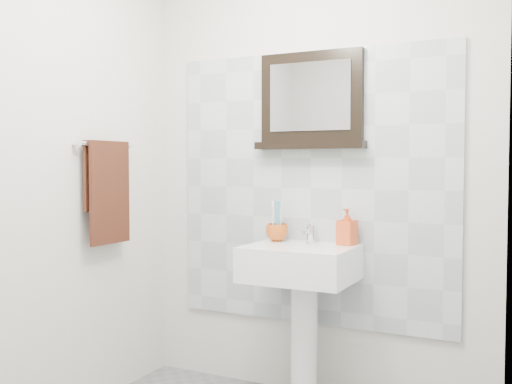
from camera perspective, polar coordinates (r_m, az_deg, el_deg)
back_wall at (r=3.32m, az=5.39°, el=2.09°), size 2.00×0.01×2.50m
left_wall at (r=2.97m, az=-21.25°, el=1.86°), size 0.01×2.20×2.50m
right_wall at (r=2.00m, az=20.79°, el=1.57°), size 0.01×2.20×2.50m
splashback at (r=3.31m, az=5.31°, el=0.36°), size 1.60×0.02×1.50m
pedestal_sink at (r=3.16m, az=4.30°, el=-8.42°), size 0.55×0.44×0.96m
toothbrush_cup at (r=3.29m, az=2.00°, el=-3.88°), size 0.13×0.13×0.09m
toothbrushes at (r=3.28m, az=2.05°, el=-2.57°), size 0.05×0.04×0.21m
soap_dispenser at (r=3.17m, az=8.67°, el=-3.28°), size 0.10×0.10×0.19m
framed_mirror at (r=3.29m, az=5.28°, el=8.42°), size 0.62×0.11×0.52m
towel_bar at (r=3.30m, az=-14.09°, el=4.39°), size 0.07×0.40×0.03m
hand_towel at (r=3.30m, az=-13.96°, el=0.74°), size 0.06×0.30×0.55m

